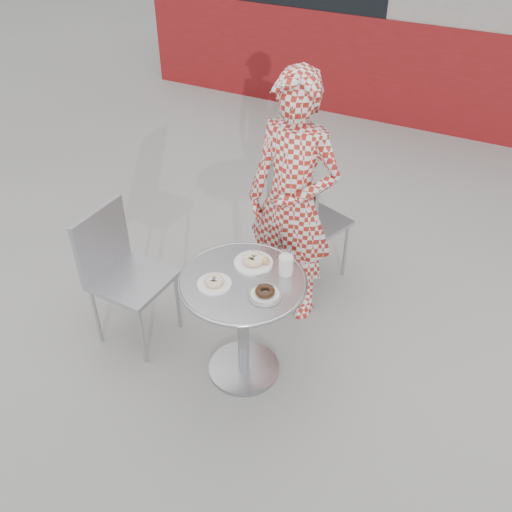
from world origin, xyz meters
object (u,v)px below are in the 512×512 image
at_px(chair_left, 135,301).
at_px(plate_checker, 265,293).
at_px(plate_far, 254,261).
at_px(plate_near, 214,282).
at_px(seated_person, 293,202).
at_px(chair_far, 308,244).
at_px(milk_cup, 286,264).
at_px(bistro_table, 243,304).

height_order(chair_left, plate_checker, chair_left).
distance_m(plate_far, plate_near, 0.25).
distance_m(plate_near, plate_checker, 0.26).
bearing_deg(seated_person, plate_checker, -71.93).
xyz_separation_m(seated_person, plate_near, (-0.10, -0.72, -0.08)).
bearing_deg(plate_far, chair_far, 90.89).
bearing_deg(chair_far, seated_person, 111.63).
relative_size(chair_far, seated_person, 0.55).
distance_m(chair_far, plate_near, 1.12).
bearing_deg(plate_far, plate_near, -112.91).
distance_m(seated_person, plate_far, 0.49).
bearing_deg(chair_left, plate_far, -74.01).
xyz_separation_m(chair_left, plate_near, (0.59, -0.07, 0.42)).
height_order(chair_left, plate_far, chair_left).
height_order(seated_person, plate_far, seated_person).
height_order(plate_far, milk_cup, milk_cup).
height_order(bistro_table, plate_checker, plate_checker).
relative_size(chair_far, milk_cup, 6.73).
relative_size(bistro_table, plate_near, 3.89).
relative_size(chair_far, plate_far, 4.19).
height_order(seated_person, milk_cup, seated_person).
bearing_deg(plate_near, milk_cup, 40.95).
xyz_separation_m(plate_checker, milk_cup, (0.02, 0.20, 0.04)).
height_order(plate_far, plate_checker, plate_far).
distance_m(seated_person, plate_checker, 0.70).
bearing_deg(plate_checker, milk_cup, 84.41).
bearing_deg(chair_far, plate_checker, 119.68).
bearing_deg(plate_checker, plate_near, -170.59).
height_order(bistro_table, plate_near, plate_near).
bearing_deg(plate_near, plate_far, 67.09).
bearing_deg(plate_near, plate_checker, 9.41).
bearing_deg(bistro_table, milk_cup, 40.47).
xyz_separation_m(chair_far, plate_near, (-0.09, -1.03, 0.42)).
bearing_deg(plate_near, chair_far, 85.20).
height_order(bistro_table, chair_left, chair_left).
bearing_deg(chair_far, chair_left, 74.76).
relative_size(plate_far, plate_near, 1.18).
relative_size(chair_left, milk_cup, 6.58).
bearing_deg(bistro_table, seated_person, 90.89).
height_order(plate_near, plate_checker, same).
bearing_deg(milk_cup, bistro_table, -139.53).
distance_m(seated_person, plate_near, 0.73).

